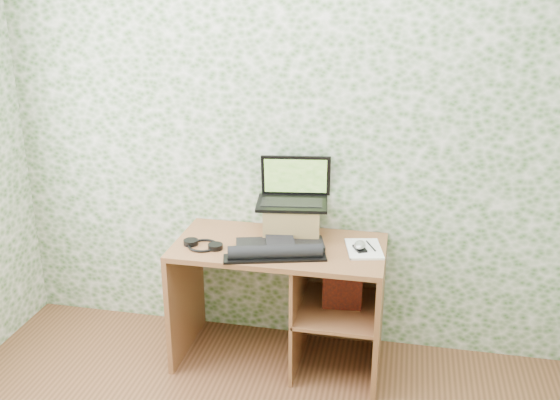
% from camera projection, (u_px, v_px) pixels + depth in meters
% --- Properties ---
extents(wall_back, '(3.50, 0.00, 3.50)m').
position_uv_depth(wall_back, '(290.00, 138.00, 3.65)').
color(wall_back, silver).
rests_on(wall_back, ground).
extents(desk, '(1.20, 0.60, 0.75)m').
position_uv_depth(desk, '(293.00, 286.00, 3.65)').
color(desk, brown).
rests_on(desk, floor).
extents(riser, '(0.36, 0.31, 0.19)m').
position_uv_depth(riser, '(292.00, 221.00, 3.64)').
color(riser, olive).
rests_on(riser, desk).
extents(laptop, '(0.44, 0.34, 0.27)m').
position_uv_depth(laptop, '(293.00, 192.00, 3.63)').
color(laptop, black).
rests_on(laptop, riser).
extents(keyboard, '(0.57, 0.41, 0.08)m').
position_uv_depth(keyboard, '(278.00, 249.00, 3.44)').
color(keyboard, black).
rests_on(keyboard, desk).
extents(headphones, '(0.24, 0.20, 0.03)m').
position_uv_depth(headphones, '(203.00, 245.00, 3.52)').
color(headphones, black).
rests_on(headphones, desk).
extents(notepad, '(0.24, 0.30, 0.01)m').
position_uv_depth(notepad, '(364.00, 249.00, 3.48)').
color(notepad, white).
rests_on(notepad, desk).
extents(mouse, '(0.10, 0.12, 0.03)m').
position_uv_depth(mouse, '(360.00, 247.00, 3.45)').
color(mouse, '#B7B7B9').
rests_on(mouse, notepad).
extents(pen, '(0.06, 0.13, 0.01)m').
position_uv_depth(pen, '(371.00, 246.00, 3.50)').
color(pen, black).
rests_on(pen, notepad).
extents(red_box, '(0.23, 0.09, 0.27)m').
position_uv_depth(red_box, '(343.00, 286.00, 3.56)').
color(red_box, maroon).
rests_on(red_box, desk).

